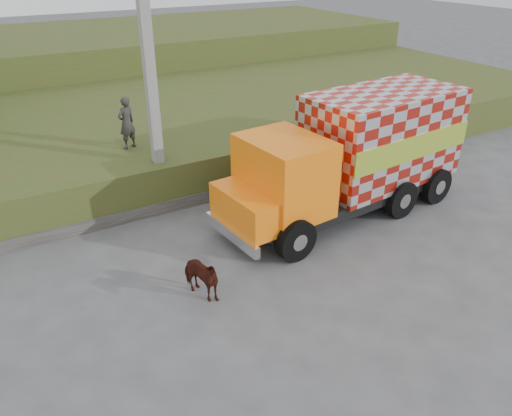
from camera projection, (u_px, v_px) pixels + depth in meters
ground at (261, 265)px, 13.11m from camera, size 120.00×120.00×0.00m
embankment at (137, 130)px, 20.42m from camera, size 40.00×12.00×1.50m
embankment_far at (71, 60)px, 29.27m from camera, size 40.00×12.00×3.00m
retaining_strip at (136, 211)px, 15.35m from camera, size 16.00×0.50×0.40m
utility_pole at (150, 78)px, 14.29m from camera, size 1.20×0.30×8.00m
cargo_truck at (355, 154)px, 15.08m from camera, size 8.28×3.44×3.60m
cow at (200, 277)px, 11.68m from camera, size 1.00×1.44×1.11m
pedestrian at (127, 123)px, 16.17m from camera, size 0.74×0.62×1.72m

